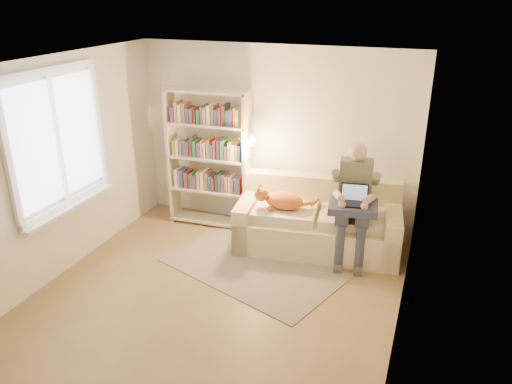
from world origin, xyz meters
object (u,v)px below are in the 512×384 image
at_px(bookshelf, 209,152).
at_px(laptop, 355,199).
at_px(cat, 279,200).
at_px(person, 354,196).
at_px(sofa, 318,225).

bearing_deg(bookshelf, laptop, -12.79).
distance_m(cat, bookshelf, 1.29).
bearing_deg(person, cat, 178.69).
xyz_separation_m(sofa, cat, (-0.50, -0.20, 0.37)).
relative_size(laptop, bookshelf, 0.18).
xyz_separation_m(sofa, person, (0.47, -0.10, 0.52)).
relative_size(sofa, cat, 2.89).
xyz_separation_m(person, bookshelf, (-2.14, 0.25, 0.26)).
distance_m(laptop, bookshelf, 2.21).
relative_size(sofa, bookshelf, 1.11).
relative_size(person, laptop, 4.12).
height_order(cat, bookshelf, bookshelf).
bearing_deg(person, bookshelf, 165.68).
distance_m(person, laptop, 0.13).
relative_size(sofa, laptop, 6.12).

